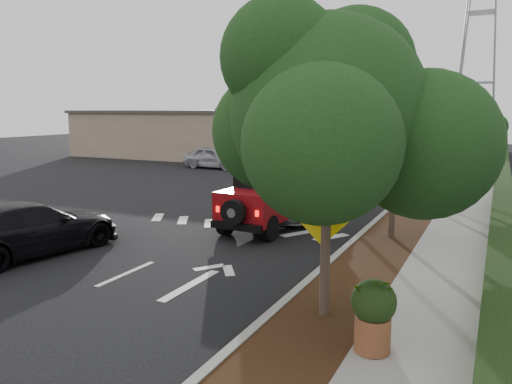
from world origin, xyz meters
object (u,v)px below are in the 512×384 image
Objects in this scene: silver_suv_ahead at (295,198)px; speed_hump_sign at (322,233)px; black_suv_oncoming at (29,228)px; red_jeep at (269,197)px.

silver_suv_ahead is 9.74m from speed_hump_sign.
black_suv_oncoming reaches higher than silver_suv_ahead.
speed_hump_sign reaches higher than red_jeep.
silver_suv_ahead is (0.09, 2.37, -0.40)m from red_jeep.
speed_hump_sign is at bearing -72.03° from silver_suv_ahead.
speed_hump_sign is at bearing -172.27° from black_suv_oncoming.
speed_hump_sign is (9.15, -0.29, 0.93)m from black_suv_oncoming.
red_jeep is at bearing -119.57° from black_suv_oncoming.
speed_hump_sign reaches higher than black_suv_oncoming.
black_suv_oncoming is at bearing 171.48° from speed_hump_sign.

